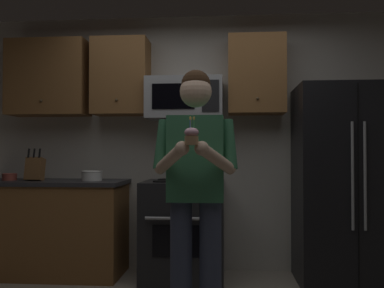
# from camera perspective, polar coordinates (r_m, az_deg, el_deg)

# --- Properties ---
(wall_back) EXTENTS (4.40, 0.10, 2.60)m
(wall_back) POSITION_cam_1_polar(r_m,az_deg,el_deg) (4.51, 1.29, 0.24)
(wall_back) COLOR beige
(wall_back) RESTS_ON ground
(oven_range) EXTENTS (0.76, 0.70, 0.93)m
(oven_range) POSITION_cam_1_polar(r_m,az_deg,el_deg) (4.19, -1.12, -11.16)
(oven_range) COLOR black
(oven_range) RESTS_ON ground
(microwave) EXTENTS (0.74, 0.41, 0.40)m
(microwave) POSITION_cam_1_polar(r_m,az_deg,el_deg) (4.28, -0.95, 5.95)
(microwave) COLOR #9EA0A5
(refrigerator) EXTENTS (0.90, 0.75, 1.80)m
(refrigerator) POSITION_cam_1_polar(r_m,az_deg,el_deg) (4.22, 19.62, -5.03)
(refrigerator) COLOR black
(refrigerator) RESTS_ON ground
(cabinet_row_upper) EXTENTS (2.78, 0.36, 0.76)m
(cabinet_row_upper) POSITION_cam_1_polar(r_m,az_deg,el_deg) (4.46, -8.34, 8.67)
(cabinet_row_upper) COLOR brown
(counter_left) EXTENTS (1.44, 0.66, 0.92)m
(counter_left) POSITION_cam_1_polar(r_m,az_deg,el_deg) (4.53, -17.95, -10.35)
(counter_left) COLOR brown
(counter_left) RESTS_ON ground
(knife_block) EXTENTS (0.16, 0.15, 0.32)m
(knife_block) POSITION_cam_1_polar(r_m,az_deg,el_deg) (4.49, -19.91, -3.09)
(knife_block) COLOR brown
(knife_block) RESTS_ON counter_left
(bowl_large_white) EXTENTS (0.20, 0.20, 0.09)m
(bowl_large_white) POSITION_cam_1_polar(r_m,az_deg,el_deg) (4.34, -13.00, -4.04)
(bowl_large_white) COLOR white
(bowl_large_white) RESTS_ON counter_left
(bowl_small_colored) EXTENTS (0.14, 0.14, 0.07)m
(bowl_small_colored) POSITION_cam_1_polar(r_m,az_deg,el_deg) (4.63, -22.82, -3.97)
(bowl_small_colored) COLOR #B24C3F
(bowl_small_colored) RESTS_ON counter_left
(person) EXTENTS (0.60, 0.48, 1.76)m
(person) POSITION_cam_1_polar(r_m,az_deg,el_deg) (2.96, 0.48, -4.93)
(person) COLOR #383F59
(person) RESTS_ON ground
(cupcake) EXTENTS (0.09, 0.09, 0.17)m
(cupcake) POSITION_cam_1_polar(r_m,az_deg,el_deg) (2.63, -0.06, 1.09)
(cupcake) COLOR #A87F56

